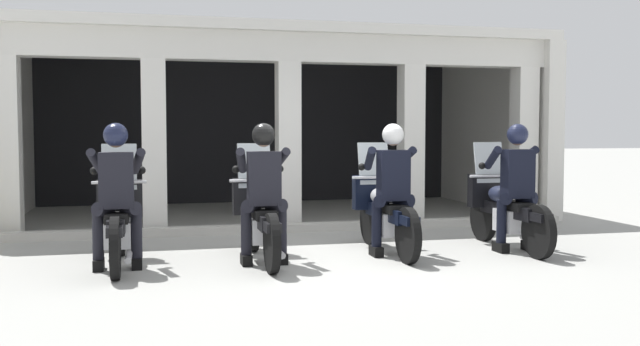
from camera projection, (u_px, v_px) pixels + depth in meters
ground_plane at (281, 224)px, 11.24m from camera, size 80.00×80.00×0.00m
station_building at (264, 104)px, 12.99m from camera, size 9.16×4.65×3.14m
kerb_strip at (295, 228)px, 10.41m from camera, size 8.66×0.24×0.12m
motorcycle_far_left at (119, 220)px, 7.84m from camera, size 0.62×2.04×1.35m
police_officer_far_left at (117, 183)px, 7.54m from camera, size 0.63×0.61×1.58m
motorcycle_center_left at (260, 217)px, 8.14m from camera, size 0.62×2.04×1.35m
police_officer_center_left at (264, 181)px, 7.83m from camera, size 0.63×0.61×1.58m
motorcycle_center_right at (385, 211)px, 8.68m from camera, size 0.62×2.04×1.35m
police_officer_center_right at (392, 178)px, 8.38m from camera, size 0.63×0.61×1.58m
motorcycle_far_right at (505, 209)px, 8.96m from camera, size 0.62×2.04×1.35m
police_officer_far_right at (516, 176)px, 8.66m from camera, size 0.63×0.61×1.58m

